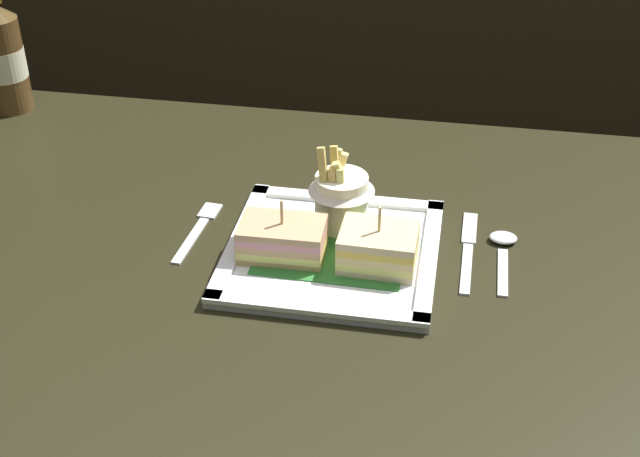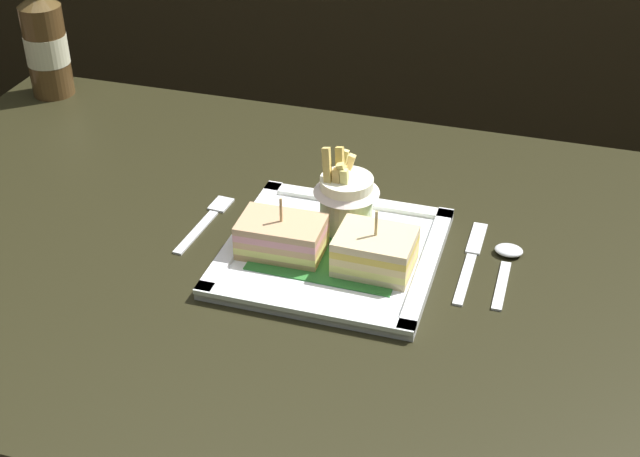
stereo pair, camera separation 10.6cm
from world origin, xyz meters
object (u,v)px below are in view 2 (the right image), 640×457
Objects in this scene: fries_cup at (346,193)px; spoon at (507,259)px; sandwich_half_left at (282,237)px; beer_bottle at (45,39)px; square_plate at (332,254)px; knife at (471,257)px; fork at (207,220)px; sandwich_half_right at (375,252)px; dining_table at (309,318)px.

fries_cup reaches higher than spoon.
fries_cup is 0.90× the size of spoon.
beer_bottle is at bearing 146.72° from sandwich_half_left.
square_plate reaches higher than knife.
square_plate reaches higher than fork.
sandwich_half_left is at bearing -162.98° from knife.
sandwich_half_left is 0.60× the size of knife.
sandwich_half_right reaches higher than sandwich_half_left.
sandwich_half_right is at bearing 0.00° from sandwich_half_left.
dining_table is 13.70× the size of sandwich_half_right.
sandwich_half_left reaches higher than spoon.
dining_table is 4.88× the size of beer_bottle.
beer_bottle is (-0.55, 0.33, 0.20)m from dining_table.
sandwich_half_left is at bearing -142.43° from dining_table.
sandwich_half_left is 0.82× the size of spoon.
sandwich_half_right is 0.36× the size of beer_bottle.
sandwich_half_right is 0.10m from fries_cup.
beer_bottle is 0.84m from spoon.
fork and knife have the same top height.
beer_bottle is 1.87× the size of fork.
spoon is at bearing -0.92° from fries_cup.
beer_bottle is 2.04× the size of spoon.
dining_table is 0.17m from sandwich_half_right.
knife is 1.37× the size of spoon.
sandwich_half_left is 1.12× the size of sandwich_half_right.
sandwich_half_left reaches higher than square_plate.
fork is (-0.12, 0.05, -0.03)m from sandwich_half_left.
square_plate is 1.48× the size of knife.
fries_cup reaches higher than sandwich_half_right.
knife is (0.75, -0.28, -0.10)m from beer_bottle.
knife is (0.20, 0.05, 0.11)m from dining_table.
knife is at bearing -173.70° from spoon.
sandwich_half_left is (-0.06, -0.02, 0.03)m from square_plate.
square_plate is 0.07m from sandwich_half_left.
fries_cup reaches higher than square_plate.
fries_cup is at bearing 59.71° from dining_table.
square_plate is at bearing 17.55° from sandwich_half_left.
dining_table is 0.19m from fork.
knife is (0.16, 0.05, -0.00)m from square_plate.
knife is at bearing 32.66° from sandwich_half_right.
sandwich_half_left is 0.14m from fork.
square_plate is 1.85× the size of fork.
square_plate reaches higher than spoon.
fries_cup is (0.00, 0.06, 0.05)m from square_plate.
sandwich_half_right is at bearing -12.36° from fork.
fries_cup is at bearing 179.08° from spoon.
square_plate is 2.02× the size of spoon.
beer_bottle reaches higher than square_plate.
square_plate is at bearing -29.24° from beer_bottle.
sandwich_half_right is (0.06, -0.02, 0.03)m from square_plate.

